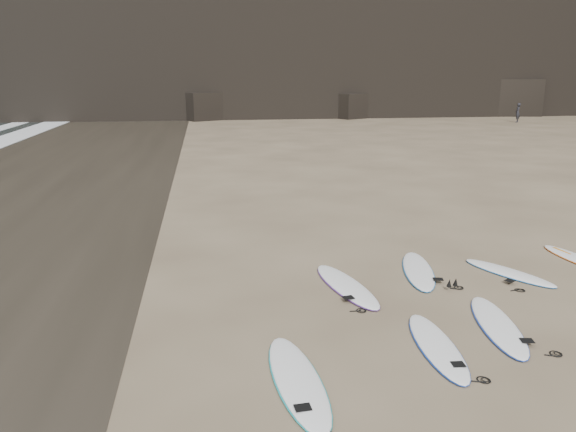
% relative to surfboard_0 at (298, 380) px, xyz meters
% --- Properties ---
extents(ground, '(240.00, 240.00, 0.00)m').
position_rel_surfboard_0_xyz_m(ground, '(4.42, 1.08, -0.05)').
color(ground, '#897559').
rests_on(ground, ground).
extents(surfboard_0, '(0.85, 2.77, 0.10)m').
position_rel_surfboard_0_xyz_m(surfboard_0, '(0.00, 0.00, 0.00)').
color(surfboard_0, white).
rests_on(surfboard_0, ground).
extents(surfboard_1, '(0.76, 2.48, 0.09)m').
position_rel_surfboard_0_xyz_m(surfboard_1, '(2.44, 0.70, -0.01)').
color(surfboard_1, white).
rests_on(surfboard_1, ground).
extents(surfboard_2, '(1.09, 2.63, 0.09)m').
position_rel_surfboard_0_xyz_m(surfboard_2, '(3.82, 1.28, -0.00)').
color(surfboard_2, white).
rests_on(surfboard_2, ground).
extents(surfboard_5, '(1.16, 2.76, 0.10)m').
position_rel_surfboard_0_xyz_m(surfboard_5, '(1.62, 3.52, -0.00)').
color(surfboard_5, white).
rests_on(surfboard_5, ground).
extents(surfboard_6, '(1.22, 2.67, 0.09)m').
position_rel_surfboard_0_xyz_m(surfboard_6, '(3.46, 4.19, -0.00)').
color(surfboard_6, white).
rests_on(surfboard_6, ground).
extents(surfboard_7, '(1.53, 2.25, 0.08)m').
position_rel_surfboard_0_xyz_m(surfboard_7, '(5.42, 3.76, -0.01)').
color(surfboard_7, white).
rests_on(surfboard_7, ground).
extents(person_a, '(0.67, 0.73, 1.66)m').
position_rel_surfboard_0_xyz_m(person_a, '(26.04, 39.17, 0.78)').
color(person_a, black).
rests_on(person_a, ground).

